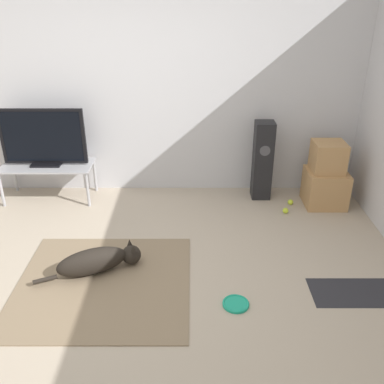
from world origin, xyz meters
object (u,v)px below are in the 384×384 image
Objects in this scene: frisbee at (237,304)px; tv at (44,138)px; tv_stand at (49,168)px; tennis_ball_near_speaker at (292,202)px; dog at (100,260)px; cardboard_box_lower at (327,188)px; cardboard_box_upper at (330,157)px; floor_speaker at (264,161)px; tennis_ball_by_boxes at (287,211)px.

tv is at bearing 136.84° from frisbee.
tennis_ball_near_speaker is at bearing -3.48° from tv_stand.
tv_stand is at bearing -90.00° from tv.
tv_stand is 2.96m from tennis_ball_near_speaker.
frisbee is at bearing -20.23° from dog.
tennis_ball_near_speaker is (-0.40, -0.02, -0.18)m from cardboard_box_lower.
cardboard_box_upper is at bearing -2.43° from tv_stand.
cardboard_box_upper is 3.33m from tv_stand.
cardboard_box_upper is 0.34× the size of tv_stand.
cardboard_box_lower is 1.30× the size of cardboard_box_upper.
frisbee is at bearing -43.12° from tv_stand.
cardboard_box_lower is at bearing -15.41° from floor_speaker.
tv reaches higher than tv_stand.
floor_speaker is 14.62× the size of tennis_ball_near_speaker.
dog is 2.84m from cardboard_box_upper.
dog is at bearing -146.69° from tennis_ball_near_speaker.
frisbee is at bearing -43.16° from tv.
cardboard_box_upper is 5.49× the size of tennis_ball_by_boxes.
tv is at bearing 172.03° from tennis_ball_by_boxes.
tv is (-0.89, 1.53, 0.65)m from dog.
tennis_ball_by_boxes is (2.83, -0.39, -0.36)m from tv_stand.
tennis_ball_by_boxes is (0.72, 1.58, 0.02)m from frisbee.
cardboard_box_lower is at bearing 56.00° from frisbee.
tennis_ball_by_boxes is (1.95, 1.13, -0.10)m from dog.
tv is (0.00, 0.00, 0.39)m from tv_stand.
floor_speaker is at bearing 0.90° from tv.
frisbee is at bearing -103.61° from floor_speaker.
cardboard_box_upper is at bearing 56.52° from frisbee.
cardboard_box_lower is 0.81m from floor_speaker.
floor_speaker is 14.62× the size of tennis_ball_by_boxes.
floor_speaker is at bearing 118.28° from tennis_ball_by_boxes.
tv reaches higher than dog.
frisbee is 2.99m from tv.
tennis_ball_by_boxes is at bearing -7.91° from tv_stand.
dog is at bearing -59.82° from tv_stand.
tv_stand is at bearing 120.18° from dog.
cardboard_box_lower reaches higher than tennis_ball_by_boxes.
tv is 3.04m from tennis_ball_near_speaker.
cardboard_box_lower is (1.22, 1.82, 0.20)m from frisbee.
dog is 1.88m from tv.
tv_stand is (-2.11, 1.98, 0.38)m from frisbee.
tennis_ball_near_speaker is (-0.39, -0.04, -0.57)m from cardboard_box_upper.
tv is at bearing 90.00° from tv_stand.
tv is (-2.60, -0.04, 0.30)m from floor_speaker.
dog is 2.45m from tennis_ball_near_speaker.
floor_speaker reaches higher than dog.
tennis_ball_near_speaker is at bearing -33.38° from floor_speaker.
cardboard_box_lower is 3.39m from tv.
tennis_ball_by_boxes is (0.24, -0.44, -0.45)m from floor_speaker.
tv is at bearing 120.13° from dog.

